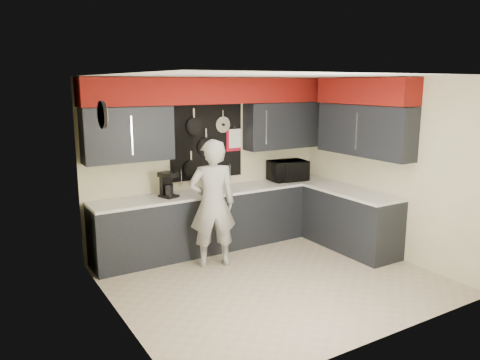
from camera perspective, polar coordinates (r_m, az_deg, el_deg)
ground at (r=6.26m, az=3.99°, el=-11.97°), size 4.00×4.00×0.00m
back_wall_assembly at (r=7.12m, az=-3.21°, el=7.66°), size 4.00×0.36×2.60m
right_wall_assembly at (r=7.17m, az=15.26°, el=6.76°), size 0.36×3.50×2.60m
left_wall_assembly at (r=5.01m, az=-14.90°, el=-2.28°), size 0.05×3.50×2.60m
base_cabinets at (r=7.24m, az=2.07°, el=-4.76°), size 3.95×2.20×0.92m
microwave at (r=7.81m, az=5.85°, el=1.15°), size 0.65×0.48×0.33m
knife_block at (r=7.06m, az=-3.22°, el=-0.33°), size 0.13×0.13×0.24m
utensil_crock at (r=7.19m, az=-3.00°, el=-0.43°), size 0.13×0.13×0.16m
coffee_maker at (r=6.73m, az=-8.82°, el=-0.47°), size 0.27×0.30×0.36m
person at (r=6.44m, az=-3.37°, el=-2.89°), size 0.75×0.59×1.78m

